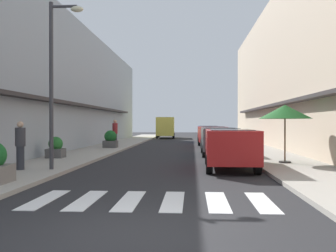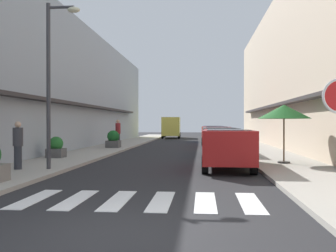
% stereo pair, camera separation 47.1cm
% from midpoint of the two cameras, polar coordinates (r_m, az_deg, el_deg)
% --- Properties ---
extents(ground_plane, '(95.34, 95.34, 0.00)m').
position_cam_midpoint_polar(ground_plane, '(23.05, 0.85, -3.80)').
color(ground_plane, '#232326').
extents(sidewalk_left, '(2.84, 60.67, 0.12)m').
position_cam_midpoint_polar(sidewalk_left, '(23.76, -10.70, -3.53)').
color(sidewalk_left, '#9E998E').
rests_on(sidewalk_left, ground_plane).
extents(sidewalk_right, '(2.84, 60.67, 0.12)m').
position_cam_midpoint_polar(sidewalk_right, '(23.31, 12.62, -3.61)').
color(sidewalk_right, '#9E998E').
rests_on(sidewalk_right, ground_plane).
extents(building_row_left, '(5.50, 41.00, 8.13)m').
position_cam_midpoint_polar(building_row_left, '(26.15, -18.46, 5.60)').
color(building_row_left, '#939EA8').
rests_on(building_row_left, ground_plane).
extents(building_row_right, '(5.50, 41.00, 10.11)m').
position_cam_midpoint_polar(building_row_right, '(25.51, 21.03, 7.96)').
color(building_row_right, '#C6B299').
rests_on(building_row_right, ground_plane).
extents(crosswalk, '(5.20, 2.20, 0.01)m').
position_cam_midpoint_polar(crosswalk, '(8.46, -4.13, -11.10)').
color(crosswalk, silver).
rests_on(crosswalk, ground_plane).
extents(parked_car_near, '(1.89, 4.43, 1.47)m').
position_cam_midpoint_polar(parked_car_near, '(14.19, 8.34, -2.71)').
color(parked_car_near, maroon).
rests_on(parked_car_near, ground_plane).
extents(parked_car_mid, '(1.81, 4.42, 1.47)m').
position_cam_midpoint_polar(parked_car_mid, '(20.25, 6.93, -1.77)').
color(parked_car_mid, '#4C5156').
rests_on(parked_car_mid, ground_plane).
extents(parked_car_far, '(1.97, 4.53, 1.47)m').
position_cam_midpoint_polar(parked_car_far, '(27.21, 6.09, -1.21)').
color(parked_car_far, maroon).
rests_on(parked_car_far, ground_plane).
extents(parked_car_distant, '(1.81, 4.39, 1.47)m').
position_cam_midpoint_polar(parked_car_distant, '(33.72, 5.62, -0.89)').
color(parked_car_distant, navy).
rests_on(parked_car_distant, ground_plane).
extents(delivery_van, '(2.17, 5.47, 2.37)m').
position_cam_midpoint_polar(delivery_van, '(43.29, -0.67, 0.04)').
color(delivery_van, '#D8CC4C').
rests_on(delivery_van, ground_plane).
extents(street_lamp, '(1.19, 0.28, 5.71)m').
position_cam_midpoint_polar(street_lamp, '(13.75, -17.32, 8.29)').
color(street_lamp, '#38383D').
rests_on(street_lamp, sidewalk_left).
extents(cafe_umbrella, '(2.08, 2.08, 2.31)m').
position_cam_midpoint_polar(cafe_umbrella, '(15.78, 16.30, 2.01)').
color(cafe_umbrella, '#262626').
rests_on(cafe_umbrella, sidewalk_right).
extents(planter_midblock, '(0.74, 0.74, 0.96)m').
position_cam_midpoint_polar(planter_midblock, '(18.20, -17.18, -3.18)').
color(planter_midblock, '#4C4C4C').
rests_on(planter_midblock, sidewalk_left).
extents(planter_far, '(0.86, 0.86, 1.12)m').
position_cam_midpoint_polar(planter_far, '(24.83, -9.15, -2.02)').
color(planter_far, '#4C4C4C').
rests_on(planter_far, sidewalk_left).
extents(pedestrian_walking_near, '(0.34, 0.34, 1.64)m').
position_cam_midpoint_polar(pedestrian_walking_near, '(13.91, -22.14, -2.56)').
color(pedestrian_walking_near, '#282B33').
rests_on(pedestrian_walking_near, sidewalk_left).
extents(pedestrian_walking_far, '(0.34, 0.34, 1.82)m').
position_cam_midpoint_polar(pedestrian_walking_far, '(25.36, -8.47, -0.96)').
color(pedestrian_walking_far, '#282B33').
rests_on(pedestrian_walking_far, sidewalk_left).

